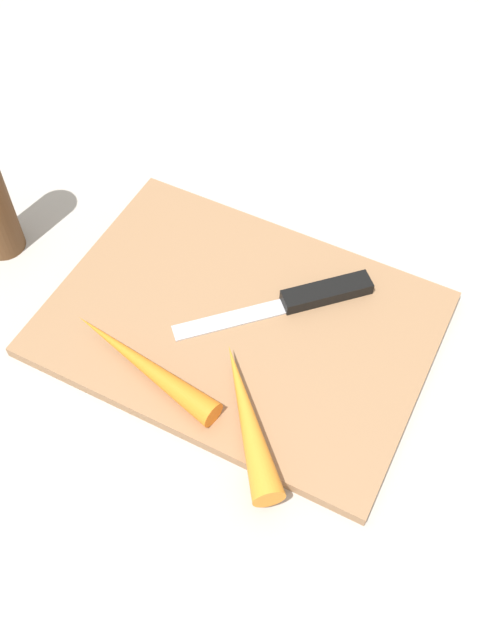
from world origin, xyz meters
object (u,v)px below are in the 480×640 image
carrot_short (248,417)px  cutting_board (240,324)px  knife (314,296)px  carrot_long (143,364)px

carrot_short → cutting_board: bearing=-9.6°
cutting_board → knife: bearing=46.4°
cutting_board → knife: size_ratio=2.30×
knife → cutting_board: bearing=1.9°
carrot_short → knife: bearing=-38.5°
cutting_board → carrot_short: size_ratio=2.38×
knife → carrot_long: (-0.10, -0.15, 0.01)m
knife → carrot_long: carrot_long is taller
carrot_short → carrot_long: carrot_short is taller
knife → carrot_long: size_ratio=0.94×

